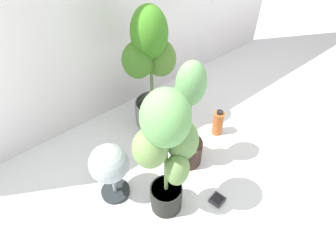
% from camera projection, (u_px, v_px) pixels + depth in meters
% --- Properties ---
extents(ground_plane, '(8.00, 8.00, 0.00)m').
position_uv_depth(ground_plane, '(195.00, 167.00, 2.00)').
color(ground_plane, silver).
rests_on(ground_plane, ground).
extents(potted_plant_center, '(0.30, 0.23, 0.80)m').
position_uv_depth(potted_plant_center, '(185.00, 118.00, 1.74)').
color(potted_plant_center, '#33221A').
rests_on(potted_plant_center, ground).
extents(potted_plant_back_center, '(0.42, 0.33, 0.92)m').
position_uv_depth(potted_plant_back_center, '(150.00, 67.00, 1.94)').
color(potted_plant_back_center, gray).
rests_on(potted_plant_back_center, ground).
extents(potted_plant_front_left, '(0.39, 0.33, 0.89)m').
position_uv_depth(potted_plant_front_left, '(167.00, 149.00, 1.41)').
color(potted_plant_front_left, black).
rests_on(potted_plant_front_left, ground).
extents(hygrometer_box, '(0.09, 0.09, 0.03)m').
position_uv_depth(hygrometer_box, '(217.00, 200.00, 1.82)').
color(hygrometer_box, '#332D37').
rests_on(hygrometer_box, ground).
extents(floor_fan, '(0.29, 0.29, 0.42)m').
position_uv_depth(floor_fan, '(109.00, 166.00, 1.66)').
color(floor_fan, '#1F2427').
rests_on(floor_fan, ground).
extents(nutrient_bottle, '(0.08, 0.08, 0.22)m').
position_uv_depth(nutrient_bottle, '(218.00, 123.00, 2.15)').
color(nutrient_bottle, '#BC5925').
rests_on(nutrient_bottle, ground).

